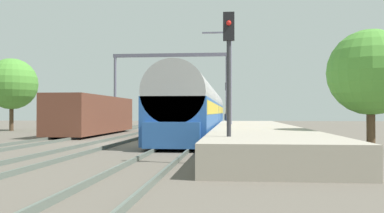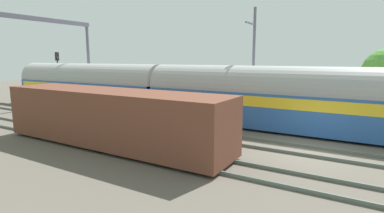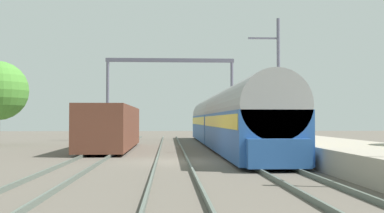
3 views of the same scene
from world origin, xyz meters
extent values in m
plane|color=#5E564D|center=(0.00, 0.00, 0.00)|extent=(120.00, 120.00, 0.00)
cube|color=#576158|center=(-4.65, 0.00, 0.08)|extent=(0.08, 60.00, 0.16)
cube|color=#576158|center=(-3.21, 0.00, 0.08)|extent=(0.08, 60.00, 0.16)
cube|color=#576158|center=(-0.72, 0.00, 0.08)|extent=(0.08, 60.00, 0.16)
cube|color=#576158|center=(0.72, 0.00, 0.08)|extent=(0.08, 60.00, 0.16)
cube|color=#576158|center=(3.21, 0.00, 0.08)|extent=(0.08, 60.00, 0.16)
cube|color=#576158|center=(4.65, 0.00, 0.08)|extent=(0.08, 60.00, 0.16)
cube|color=#A39989|center=(7.75, 2.00, 0.45)|extent=(4.40, 28.00, 0.90)
cube|color=#28569E|center=(3.93, 3.49, 1.26)|extent=(2.90, 16.00, 2.20)
cube|color=gold|center=(3.93, 3.49, 1.89)|extent=(2.93, 15.36, 0.64)
cylinder|color=#9B9B9B|center=(3.93, 3.49, 2.56)|extent=(2.84, 16.00, 2.84)
cube|color=#28569E|center=(3.93, 19.84, 1.26)|extent=(2.90, 16.00, 2.20)
cube|color=gold|center=(3.93, 19.84, 1.89)|extent=(2.93, 15.36, 0.64)
cylinder|color=#9B9B9B|center=(3.93, 19.84, 2.56)|extent=(2.84, 16.00, 2.84)
cube|color=brown|center=(-3.93, 8.90, 1.51)|extent=(2.80, 13.00, 2.70)
cube|color=black|center=(-3.93, 8.90, 0.21)|extent=(2.52, 11.96, 0.10)
cylinder|color=black|center=(5.85, 22.48, 0.42)|extent=(0.18, 0.18, 0.85)
cube|color=#232833|center=(5.85, 22.48, 1.17)|extent=(0.40, 0.25, 0.64)
sphere|color=tan|center=(5.85, 22.48, 1.61)|extent=(0.24, 0.24, 0.24)
cylinder|color=#2D2D33|center=(5.85, 26.67, 2.10)|extent=(0.14, 0.14, 4.19)
cube|color=black|center=(5.85, 26.67, 4.64)|extent=(0.36, 0.20, 0.90)
sphere|color=red|center=(5.85, 26.55, 4.51)|extent=(0.16, 0.16, 0.16)
cylinder|color=slate|center=(5.93, 21.88, 3.75)|extent=(0.28, 0.28, 7.50)
cube|color=slate|center=(0.00, 21.88, 7.68)|extent=(12.26, 0.24, 0.36)
cylinder|color=slate|center=(6.33, 5.02, 4.00)|extent=(0.20, 0.20, 8.00)
cube|color=slate|center=(5.43, 5.02, 6.80)|extent=(1.80, 0.10, 0.10)
camera|label=1|loc=(6.44, -22.32, 1.67)|focal=39.85mm
camera|label=2|loc=(-14.60, -2.13, 4.44)|focal=27.81mm
camera|label=3|loc=(-0.19, -21.50, 1.96)|focal=42.60mm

